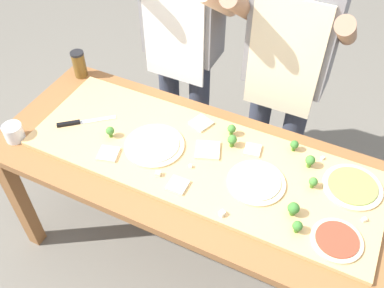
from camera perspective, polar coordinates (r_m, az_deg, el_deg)
ground_plane at (r=2.59m, az=-0.18°, el=-14.03°), size 8.00×8.00×0.00m
prep_table at (r=2.01m, az=-0.22°, el=-4.20°), size 1.83×0.77×0.80m
cutting_board at (r=1.93m, az=1.21°, el=-2.07°), size 1.59×0.55×0.02m
chefs_knife at (r=2.14m, az=-14.87°, el=2.79°), size 0.23×0.20×0.02m
pizza_whole_cheese_artichoke at (r=1.84m, az=8.52°, el=-5.03°), size 0.25×0.25×0.02m
pizza_whole_white_garlic at (r=1.97m, az=-5.01°, el=-0.14°), size 0.28×0.28×0.02m
pizza_whole_tomato_red at (r=1.75m, az=18.66°, el=-11.98°), size 0.20×0.20×0.02m
pizza_whole_pesto_green at (r=1.93m, az=20.51°, el=-5.30°), size 0.25×0.25×0.02m
pizza_slice_far_left at (r=2.07m, az=1.19°, el=2.78°), size 0.11×0.11×0.01m
pizza_slice_near_right at (r=1.96m, az=-11.03°, el=-1.28°), size 0.11×0.11×0.01m
pizza_slice_center at (r=1.96m, az=8.04°, el=-0.77°), size 0.08×0.08×0.01m
pizza_slice_far_right at (r=1.94m, az=2.09°, el=-0.82°), size 0.14×0.14×0.01m
pizza_slice_near_left at (r=1.81m, az=-1.90°, el=-5.48°), size 0.08×0.08×0.01m
broccoli_floret_center_left at (r=1.93m, az=15.41°, el=-2.13°), size 0.04×0.04×0.06m
broccoli_floret_center_right at (r=1.95m, az=5.35°, el=0.53°), size 0.04×0.04×0.06m
broccoli_floret_front_mid at (r=2.00m, az=5.27°, el=1.97°), size 0.04×0.04×0.06m
broccoli_floret_back_mid at (r=1.71m, az=13.82°, el=-10.57°), size 0.04×0.04×0.06m
broccoli_floret_front_right at (r=1.98m, az=13.43°, el=-0.12°), size 0.04×0.04×0.06m
broccoli_floret_back_right at (r=1.86m, az=15.78°, el=-4.88°), size 0.04×0.04×0.05m
broccoli_floret_front_left at (r=1.75m, az=13.32°, el=-8.33°), size 0.05×0.05×0.06m
broccoli_floret_back_left at (r=2.02m, az=-10.82°, el=1.69°), size 0.04×0.04×0.06m
cheese_crumble_a at (r=1.73m, az=4.00°, el=-9.18°), size 0.03×0.03×0.02m
cheese_crumble_b at (r=1.85m, az=-4.53°, el=-3.96°), size 0.03×0.03×0.02m
cheese_crumble_c at (r=1.88m, az=-0.21°, el=-2.98°), size 0.02×0.02×0.01m
cheese_crumble_d at (r=2.00m, az=16.92°, el=-1.80°), size 0.02×0.02×0.01m
cheese_crumble_e at (r=1.84m, az=21.90°, el=-9.25°), size 0.02×0.02×0.02m
flour_cup at (r=2.17m, az=-22.56°, el=1.34°), size 0.09×0.09×0.08m
sauce_jar at (r=2.43m, az=-14.74°, el=10.21°), size 0.07×0.07×0.15m
cook_left at (r=2.34m, az=-1.29°, el=14.05°), size 0.54×0.39×1.67m
cook_right at (r=2.18m, az=12.52°, el=10.22°), size 0.54×0.39×1.67m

